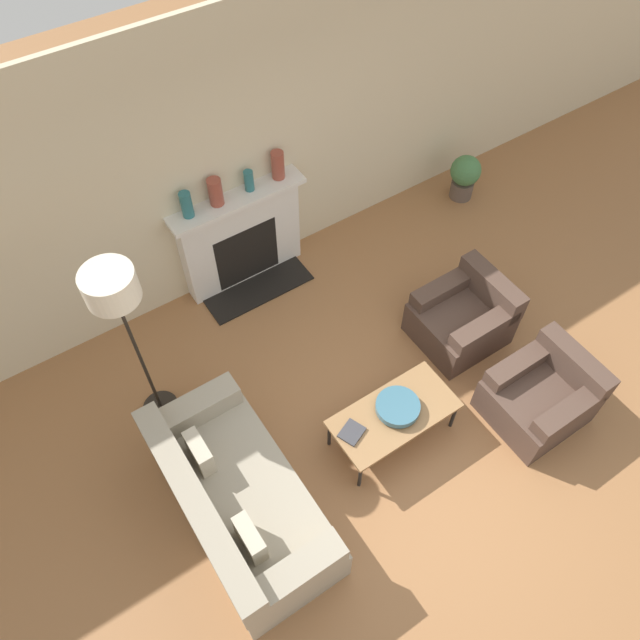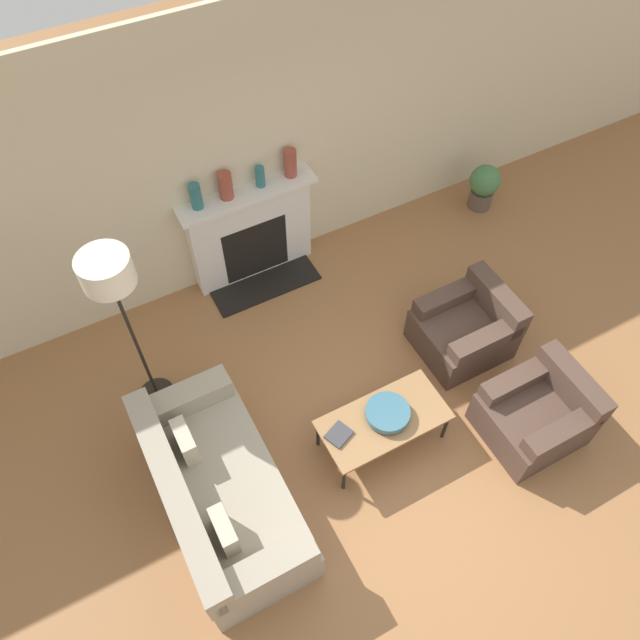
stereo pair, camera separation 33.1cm
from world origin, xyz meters
name	(u,v)px [view 1 (the left image)]	position (x,y,z in m)	size (l,w,h in m)	color
ground_plane	(423,460)	(0.00, 0.00, 0.00)	(18.00, 18.00, 0.00)	#99663D
wall_back	(246,153)	(0.00, 2.92, 1.45)	(18.00, 0.06, 2.90)	beige
fireplace	(242,239)	(-0.23, 2.78, 0.55)	(1.41, 0.59, 1.13)	silver
couch	(237,500)	(-1.60, 0.47, 0.31)	(0.90, 1.81, 0.79)	#9E937F
armchair_near	(542,395)	(1.18, -0.18, 0.27)	(0.83, 0.76, 0.70)	#4C382D
armchair_far	(464,317)	(1.18, 0.88, 0.27)	(0.83, 0.76, 0.70)	#4C382D
coffee_table	(394,415)	(-0.09, 0.36, 0.38)	(1.12, 0.55, 0.41)	olive
bowl	(398,407)	(-0.05, 0.37, 0.46)	(0.39, 0.39, 0.09)	#38667A
book	(352,432)	(-0.51, 0.41, 0.42)	(0.25, 0.23, 0.02)	#38383D
floor_lamp	(116,299)	(-1.73, 1.78, 1.63)	(0.40, 0.40, 1.91)	black
mantel_vase_left	(187,205)	(-0.72, 2.79, 1.26)	(0.11, 0.11, 0.27)	#28666B
mantel_vase_center_left	(215,192)	(-0.42, 2.79, 1.27)	(0.14, 0.14, 0.28)	brown
mantel_vase_center_right	(249,181)	(-0.07, 2.79, 1.24)	(0.09, 0.09, 0.22)	#28666B
mantel_vase_right	(278,165)	(0.25, 2.79, 1.28)	(0.13, 0.13, 0.29)	brown
potted_plant	(465,175)	(2.56, 2.44, 0.32)	(0.36, 0.36, 0.57)	brown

